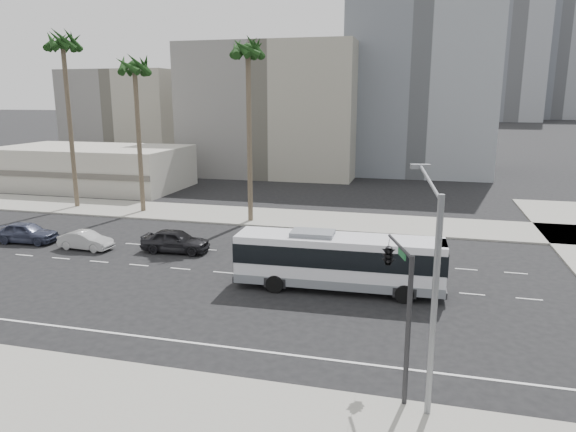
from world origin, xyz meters
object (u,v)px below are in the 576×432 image
(car_b, at_px, (86,240))
(palm_near, at_px, (248,54))
(traffic_signal, at_px, (391,259))
(palm_far, at_px, (63,47))
(streetlight_corner, at_px, (432,285))
(car_c, at_px, (26,232))
(car_a, at_px, (175,241))
(palm_mid, at_px, (135,71))
(city_bus, at_px, (339,260))

(car_b, height_order, palm_near, palm_near)
(traffic_signal, height_order, palm_far, palm_far)
(streetlight_corner, height_order, palm_near, palm_near)
(car_b, distance_m, car_c, 5.52)
(car_a, distance_m, palm_near, 17.09)
(car_b, xyz_separation_m, car_c, (-5.50, 0.46, 0.14))
(car_b, xyz_separation_m, traffic_signal, (22.53, -12.09, 4.08))
(streetlight_corner, relative_size, palm_near, 0.53)
(palm_near, bearing_deg, traffic_signal, -59.76)
(car_c, bearing_deg, car_b, -98.15)
(palm_mid, bearing_deg, traffic_signal, -44.57)
(car_c, xyz_separation_m, streetlight_corner, (29.58, -15.06, 3.90))
(palm_near, bearing_deg, city_bus, -55.21)
(palm_far, bearing_deg, palm_mid, -2.15)
(car_a, height_order, car_c, car_a)
(car_b, distance_m, palm_mid, 17.86)
(palm_mid, bearing_deg, streetlight_corner, -45.63)
(city_bus, height_order, car_a, city_bus)
(streetlight_corner, height_order, palm_far, palm_far)
(car_a, height_order, palm_far, palm_far)
(streetlight_corner, relative_size, palm_far, 0.49)
(streetlight_corner, xyz_separation_m, palm_far, (-34.03, 27.34, 10.77))
(car_a, distance_m, car_c, 12.18)
(palm_near, xyz_separation_m, palm_mid, (-11.35, 1.27, -1.14))
(city_bus, height_order, car_c, city_bus)
(city_bus, relative_size, traffic_signal, 2.10)
(car_b, relative_size, streetlight_corner, 0.48)
(traffic_signal, distance_m, palm_near, 28.62)
(car_c, height_order, palm_near, palm_near)
(streetlight_corner, distance_m, palm_near, 31.42)
(car_c, bearing_deg, streetlight_corner, -120.35)
(palm_mid, distance_m, palm_far, 7.89)
(streetlight_corner, bearing_deg, car_c, 141.92)
(traffic_signal, bearing_deg, palm_far, 124.60)
(car_b, bearing_deg, palm_mid, 14.60)
(car_a, bearing_deg, traffic_signal, -132.32)
(car_a, xyz_separation_m, streetlight_corner, (17.41, -15.62, 3.88))
(palm_mid, relative_size, palm_far, 0.86)
(city_bus, bearing_deg, car_b, 167.76)
(city_bus, relative_size, car_b, 2.94)
(car_a, height_order, car_b, car_a)
(car_b, relative_size, palm_far, 0.24)
(streetlight_corner, height_order, palm_mid, palm_mid)
(traffic_signal, bearing_deg, streetlight_corner, -76.29)
(car_a, distance_m, palm_far, 25.06)
(traffic_signal, xyz_separation_m, palm_near, (-13.57, 23.28, 9.64))
(city_bus, xyz_separation_m, car_c, (-24.68, 3.99, -0.98))
(car_a, relative_size, car_b, 1.21)
(car_b, bearing_deg, palm_far, 41.71)
(streetlight_corner, bearing_deg, car_b, 137.68)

